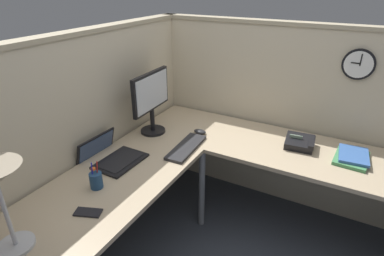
# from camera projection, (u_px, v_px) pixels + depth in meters

# --- Properties ---
(ground_plane) EXTENTS (6.80, 6.80, 0.00)m
(ground_plane) POSITION_uv_depth(u_px,v_px,m) (210.00, 242.00, 2.46)
(ground_plane) COLOR #383D47
(cubicle_wall_back) EXTENTS (2.57, 0.12, 1.58)m
(cubicle_wall_back) POSITION_uv_depth(u_px,v_px,m) (79.00, 148.00, 2.20)
(cubicle_wall_back) COLOR beige
(cubicle_wall_back) RESTS_ON ground
(cubicle_wall_right) EXTENTS (0.12, 2.37, 1.58)m
(cubicle_wall_right) POSITION_uv_depth(u_px,v_px,m) (284.00, 117.00, 2.69)
(cubicle_wall_right) COLOR beige
(cubicle_wall_right) RESTS_ON ground
(desk) EXTENTS (2.35, 2.15, 0.73)m
(desk) POSITION_uv_depth(u_px,v_px,m) (209.00, 188.00, 2.05)
(desk) COLOR tan
(desk) RESTS_ON ground
(monitor) EXTENTS (0.46, 0.20, 0.50)m
(monitor) POSITION_uv_depth(u_px,v_px,m) (151.00, 98.00, 2.46)
(monitor) COLOR black
(monitor) RESTS_ON desk
(laptop) EXTENTS (0.35, 0.39, 0.22)m
(laptop) POSITION_uv_depth(u_px,v_px,m) (110.00, 156.00, 2.19)
(laptop) COLOR black
(laptop) RESTS_ON desk
(keyboard) EXTENTS (0.44, 0.16, 0.02)m
(keyboard) POSITION_uv_depth(u_px,v_px,m) (186.00, 147.00, 2.33)
(keyboard) COLOR #232326
(keyboard) RESTS_ON desk
(computer_mouse) EXTENTS (0.06, 0.10, 0.03)m
(computer_mouse) POSITION_uv_depth(u_px,v_px,m) (200.00, 132.00, 2.55)
(computer_mouse) COLOR #232326
(computer_mouse) RESTS_ON desk
(pen_cup) EXTENTS (0.08, 0.08, 0.18)m
(pen_cup) POSITION_uv_depth(u_px,v_px,m) (96.00, 180.00, 1.88)
(pen_cup) COLOR navy
(pen_cup) RESTS_ON desk
(cell_phone) EXTENTS (0.12, 0.16, 0.01)m
(cell_phone) POSITION_uv_depth(u_px,v_px,m) (88.00, 212.00, 1.69)
(cell_phone) COLOR black
(cell_phone) RESTS_ON desk
(office_phone) EXTENTS (0.21, 0.22, 0.11)m
(office_phone) POSITION_uv_depth(u_px,v_px,m) (300.00, 143.00, 2.33)
(office_phone) COLOR black
(office_phone) RESTS_ON desk
(book_stack) EXTENTS (0.30, 0.23, 0.04)m
(book_stack) POSITION_uv_depth(u_px,v_px,m) (352.00, 157.00, 2.18)
(book_stack) COLOR #3F7F4C
(book_stack) RESTS_ON desk
(wall_clock) EXTENTS (0.04, 0.22, 0.22)m
(wall_clock) POSITION_uv_depth(u_px,v_px,m) (358.00, 64.00, 2.22)
(wall_clock) COLOR black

